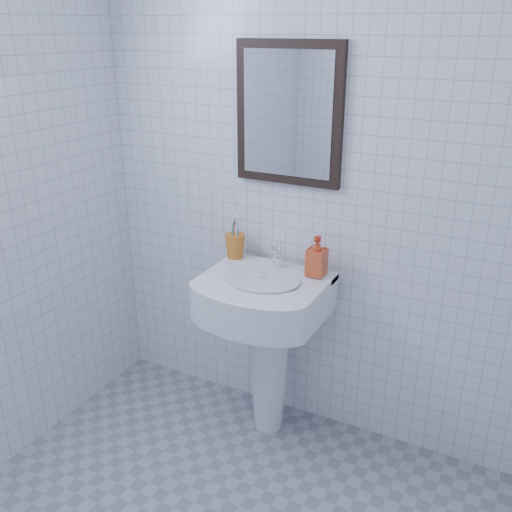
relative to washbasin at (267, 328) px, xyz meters
The scene contains 6 objects.
wall_back 0.72m from the washbasin, 59.53° to the left, with size 2.20×0.02×2.50m, color white.
washbasin is the anchor object (origin of this frame).
faucet 0.34m from the washbasin, 90.00° to the left, with size 0.05×0.11×0.13m.
toothbrush_cup 0.43m from the washbasin, 153.50° to the left, with size 0.10×0.10×0.12m, color orange, non-canonical shape.
soap_dispenser 0.43m from the washbasin, 28.08° to the left, with size 0.08×0.08×0.18m, color red.
wall_mirror 0.99m from the washbasin, 90.00° to the left, with size 0.50×0.04×0.62m.
Camera 1 is at (0.92, -1.15, 1.91)m, focal length 40.00 mm.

